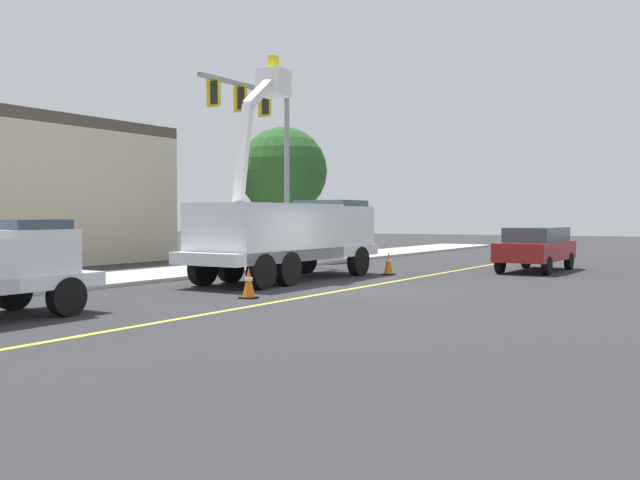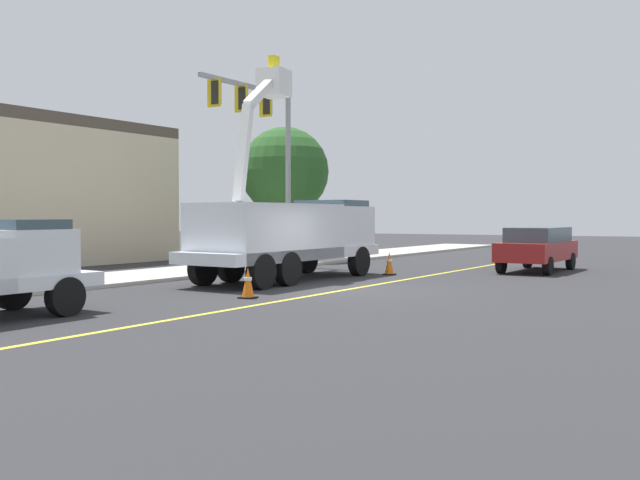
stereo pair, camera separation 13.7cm
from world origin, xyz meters
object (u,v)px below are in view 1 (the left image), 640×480
Objects in this scene: utility_bucket_truck at (288,231)px; traffic_signal_mast at (263,130)px; traffic_cone_mid_front at (249,283)px; passing_minivan at (536,246)px; traffic_cone_mid_rear at (389,263)px.

traffic_signal_mast is (3.86, 3.26, 3.95)m from utility_bucket_truck.
traffic_cone_mid_front is 0.10× the size of traffic_signal_mast.
traffic_signal_mast reaches higher than utility_bucket_truck.
passing_minivan is 0.62× the size of traffic_signal_mast.
traffic_cone_mid_rear is (-4.04, 4.53, -0.56)m from passing_minivan.
utility_bucket_truck reaches higher than traffic_cone_mid_rear.
traffic_cone_mid_rear is (3.39, -2.27, -1.20)m from utility_bucket_truck.
passing_minivan is at bearing -70.41° from traffic_signal_mast.
passing_minivan is 5.92× the size of traffic_cone_mid_rear.
traffic_signal_mast reaches higher than traffic_cone_mid_front.
utility_bucket_truck is at bearing 137.59° from passing_minivan.
utility_bucket_truck is 6.41m from traffic_signal_mast.
utility_bucket_truck is at bearing 17.43° from traffic_cone_mid_front.
traffic_signal_mast reaches higher than passing_minivan.
traffic_cone_mid_front is (-5.04, -1.58, -1.22)m from utility_bucket_truck.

